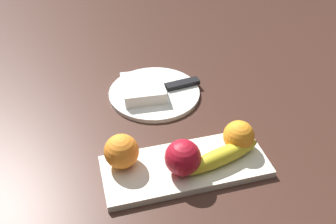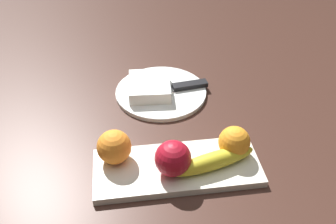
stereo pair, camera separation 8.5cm
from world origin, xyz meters
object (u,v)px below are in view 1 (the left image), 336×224
(banana, at_px, (221,157))
(folded_napkin, at_px, (143,88))
(orange_near_banana, at_px, (121,151))
(knife, at_px, (177,85))
(dinner_plate, at_px, (154,93))
(fruit_tray, at_px, (185,167))
(apple, at_px, (183,157))
(orange_near_apple, at_px, (239,136))

(banana, distance_m, folded_napkin, 0.30)
(banana, xyz_separation_m, orange_near_banana, (0.19, -0.05, 0.02))
(folded_napkin, relative_size, knife, 0.63)
(dinner_plate, xyz_separation_m, knife, (-0.06, -0.00, 0.01))
(fruit_tray, height_order, banana, banana)
(banana, distance_m, knife, 0.29)
(fruit_tray, xyz_separation_m, folded_napkin, (0.03, -0.27, 0.02))
(banana, relative_size, dinner_plate, 0.78)
(apple, bearing_deg, dinner_plate, -92.18)
(fruit_tray, relative_size, folded_napkin, 2.86)
(fruit_tray, bearing_deg, folded_napkin, -83.88)
(orange_near_apple, xyz_separation_m, dinner_plate, (0.12, -0.25, -0.04))
(fruit_tray, bearing_deg, orange_near_apple, -171.62)
(apple, height_order, dinner_plate, apple)
(dinner_plate, height_order, folded_napkin, folded_napkin)
(dinner_plate, bearing_deg, orange_near_banana, 62.75)
(fruit_tray, bearing_deg, apple, 54.42)
(apple, height_order, orange_near_banana, apple)
(fruit_tray, xyz_separation_m, orange_near_apple, (-0.12, -0.02, 0.04))
(folded_napkin, bearing_deg, orange_near_banana, 68.56)
(fruit_tray, relative_size, dinner_plate, 1.44)
(orange_near_banana, distance_m, folded_napkin, 0.25)
(apple, relative_size, banana, 0.39)
(dinner_plate, bearing_deg, orange_near_apple, 115.34)
(orange_near_banana, height_order, dinner_plate, orange_near_banana)
(orange_near_banana, bearing_deg, fruit_tray, 164.77)
(folded_napkin, bearing_deg, banana, 108.89)
(orange_near_banana, bearing_deg, dinner_plate, -117.25)
(apple, bearing_deg, folded_napkin, -86.37)
(banana, bearing_deg, orange_near_banana, 151.33)
(orange_near_banana, height_order, folded_napkin, orange_near_banana)
(fruit_tray, distance_m, orange_near_banana, 0.13)
(dinner_plate, relative_size, folded_napkin, 1.98)
(dinner_plate, bearing_deg, fruit_tray, 90.00)
(orange_near_apple, distance_m, knife, 0.26)
(fruit_tray, relative_size, apple, 4.68)
(folded_napkin, distance_m, knife, 0.09)
(fruit_tray, xyz_separation_m, orange_near_banana, (0.12, -0.03, 0.04))
(banana, relative_size, knife, 0.99)
(dinner_plate, height_order, knife, knife)
(fruit_tray, distance_m, folded_napkin, 0.27)
(apple, distance_m, banana, 0.08)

